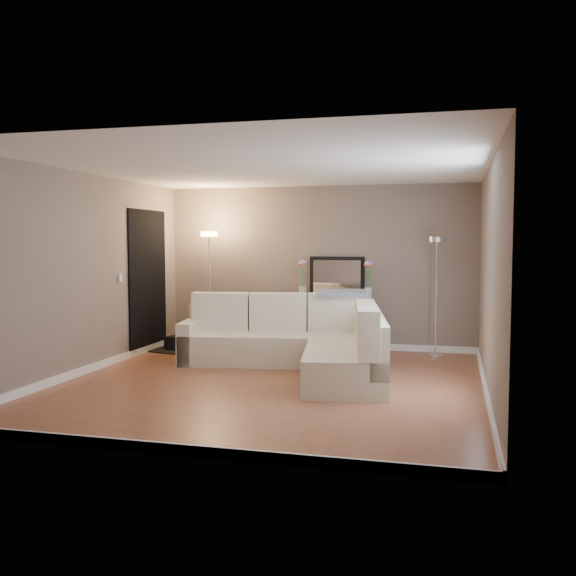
% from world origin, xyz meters
% --- Properties ---
extents(floor, '(5.00, 5.50, 0.01)m').
position_xyz_m(floor, '(0.00, 0.00, -0.01)').
color(floor, brown).
rests_on(floor, ground).
extents(ceiling, '(5.00, 5.50, 0.01)m').
position_xyz_m(ceiling, '(0.00, 0.00, 2.60)').
color(ceiling, white).
rests_on(ceiling, ground).
extents(wall_back, '(5.00, 0.02, 2.60)m').
position_xyz_m(wall_back, '(0.00, 2.76, 1.30)').
color(wall_back, '#7B6B5F').
rests_on(wall_back, ground).
extents(wall_front, '(5.00, 0.02, 2.60)m').
position_xyz_m(wall_front, '(0.00, -2.76, 1.30)').
color(wall_front, '#7B6B5F').
rests_on(wall_front, ground).
extents(wall_left, '(0.02, 5.50, 2.60)m').
position_xyz_m(wall_left, '(-2.51, 0.00, 1.30)').
color(wall_left, '#7B6B5F').
rests_on(wall_left, ground).
extents(wall_right, '(0.02, 5.50, 2.60)m').
position_xyz_m(wall_right, '(2.51, 0.00, 1.30)').
color(wall_right, '#7B6B5F').
rests_on(wall_right, ground).
extents(baseboard_back, '(5.00, 0.03, 0.10)m').
position_xyz_m(baseboard_back, '(0.00, 2.73, 0.05)').
color(baseboard_back, white).
rests_on(baseboard_back, ground).
extents(baseboard_front, '(5.00, 0.03, 0.10)m').
position_xyz_m(baseboard_front, '(0.00, -2.73, 0.05)').
color(baseboard_front, white).
rests_on(baseboard_front, ground).
extents(baseboard_left, '(0.03, 5.50, 0.10)m').
position_xyz_m(baseboard_left, '(-2.48, 0.00, 0.05)').
color(baseboard_left, white).
rests_on(baseboard_left, ground).
extents(baseboard_right, '(0.03, 5.50, 0.10)m').
position_xyz_m(baseboard_right, '(2.48, 0.00, 0.05)').
color(baseboard_right, white).
rests_on(baseboard_right, ground).
extents(doorway, '(0.02, 1.20, 2.20)m').
position_xyz_m(doorway, '(-2.48, 1.70, 1.10)').
color(doorway, black).
rests_on(doorway, ground).
extents(switch_plate, '(0.02, 0.08, 0.12)m').
position_xyz_m(switch_plate, '(-2.48, 0.85, 1.20)').
color(switch_plate, white).
rests_on(switch_plate, ground).
extents(sectional_sofa, '(3.16, 2.76, 0.97)m').
position_xyz_m(sectional_sofa, '(0.18, 0.96, 0.36)').
color(sectional_sofa, beige).
rests_on(sectional_sofa, floor).
extents(throw_blanket, '(0.77, 0.55, 0.09)m').
position_xyz_m(throw_blanket, '(0.56, 1.71, 0.98)').
color(throw_blanket, '#7F86A3').
rests_on(throw_blanket, sectional_sofa).
extents(console_table, '(1.25, 0.36, 0.76)m').
position_xyz_m(console_table, '(0.24, 2.52, 0.43)').
color(console_table, black).
rests_on(console_table, floor).
extents(leaning_mirror, '(0.88, 0.06, 0.69)m').
position_xyz_m(leaning_mirror, '(0.32, 2.68, 1.13)').
color(leaning_mirror, black).
rests_on(leaning_mirror, console_table).
extents(table_decor, '(0.53, 0.12, 0.12)m').
position_xyz_m(table_decor, '(0.31, 2.48, 0.81)').
color(table_decor, '#BF8421').
rests_on(table_decor, console_table).
extents(flower_vase_left, '(0.14, 0.12, 0.65)m').
position_xyz_m(flower_vase_left, '(-0.21, 2.53, 1.06)').
color(flower_vase_left, silver).
rests_on(flower_vase_left, console_table).
extents(flower_vase_right, '(0.14, 0.12, 0.65)m').
position_xyz_m(flower_vase_right, '(0.84, 2.50, 1.06)').
color(flower_vase_right, silver).
rests_on(flower_vase_right, console_table).
extents(floor_lamp_lit, '(0.32, 0.32, 1.88)m').
position_xyz_m(floor_lamp_lit, '(-1.68, 2.26, 1.32)').
color(floor_lamp_lit, silver).
rests_on(floor_lamp_lit, floor).
extents(floor_lamp_unlit, '(0.28, 0.28, 1.78)m').
position_xyz_m(floor_lamp_unlit, '(1.87, 2.32, 1.26)').
color(floor_lamp_unlit, silver).
rests_on(floor_lamp_unlit, floor).
extents(charcoal_rug, '(1.41, 1.19, 0.02)m').
position_xyz_m(charcoal_rug, '(-1.87, 1.94, 0.01)').
color(charcoal_rug, black).
rests_on(charcoal_rug, floor).
extents(black_bag, '(0.40, 0.32, 0.22)m').
position_xyz_m(black_bag, '(-2.09, 1.90, 0.11)').
color(black_bag, black).
rests_on(black_bag, charcoal_rug).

